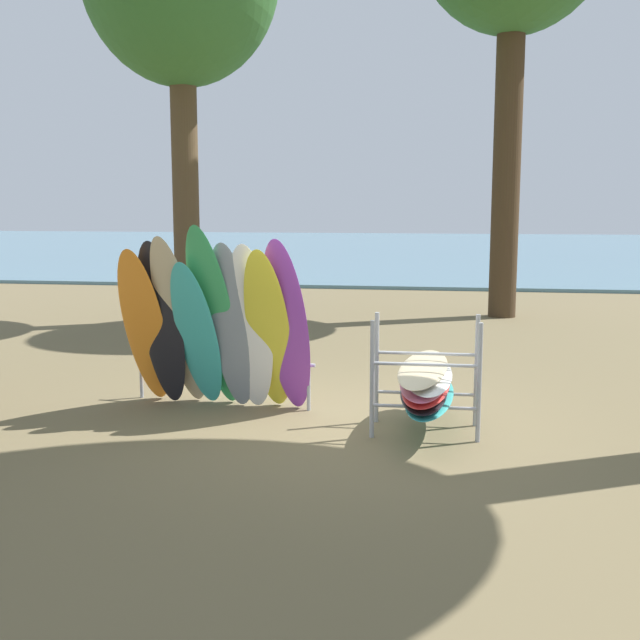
# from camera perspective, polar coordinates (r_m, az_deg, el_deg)

# --- Properties ---
(ground_plane) EXTENTS (80.00, 80.00, 0.00)m
(ground_plane) POSITION_cam_1_polar(r_m,az_deg,el_deg) (8.92, 1.72, -7.57)
(ground_plane) COLOR brown
(lake_water) EXTENTS (80.00, 36.00, 0.10)m
(lake_water) POSITION_cam_1_polar(r_m,az_deg,el_deg) (40.21, 7.08, 5.06)
(lake_water) COLOR slate
(lake_water) RESTS_ON ground
(leaning_board_pile) EXTENTS (2.39, 1.02, 2.22)m
(leaning_board_pile) POSITION_cam_1_polar(r_m,az_deg,el_deg) (9.42, -7.58, -0.50)
(leaning_board_pile) COLOR orange
(leaning_board_pile) RESTS_ON ground
(board_storage_rack) EXTENTS (1.15, 2.13, 1.25)m
(board_storage_rack) POSITION_cam_1_polar(r_m,az_deg,el_deg) (8.63, 7.61, -4.41)
(board_storage_rack) COLOR #9EA0A5
(board_storage_rack) RESTS_ON ground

